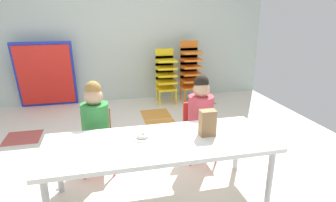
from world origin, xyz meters
TOP-DOWN VIEW (x-y plane):
  - ground_plane at (-0.00, 0.00)m, footprint 5.22×4.59m
  - back_wall at (0.00, 2.29)m, footprint 5.22×0.10m
  - craft_table at (0.09, -0.69)m, footprint 1.84×0.71m
  - seated_child_near_camera at (-0.41, -0.11)m, footprint 0.32×0.31m
  - seated_child_middle_seat at (0.65, -0.11)m, footprint 0.33×0.33m
  - kid_chair_yellow_stack at (0.73, 1.88)m, footprint 0.32×0.30m
  - kid_chair_orange_stack at (1.17, 1.88)m, footprint 0.32×0.30m
  - folded_activity_table at (-1.20, 2.09)m, footprint 0.90×0.29m
  - paper_bag_brown at (0.50, -0.67)m, footprint 0.13×0.09m
  - paper_plate_near_edge at (-0.03, -0.61)m, footprint 0.18×0.18m
  - donut_powdered_on_plate at (-0.03, -0.61)m, footprint 0.10×0.10m

SIDE VIEW (x-z plane):
  - ground_plane at x=0.00m, z-range -0.02..0.00m
  - craft_table at x=0.09m, z-range 0.23..0.77m
  - kid_chair_yellow_stack at x=0.73m, z-range 0.06..0.98m
  - folded_activity_table at x=-1.20m, z-range -0.01..1.08m
  - paper_plate_near_edge at x=-0.03m, z-range 0.54..0.55m
  - seated_child_near_camera at x=-0.41m, z-range 0.10..1.01m
  - seated_child_middle_seat at x=0.65m, z-range 0.10..1.01m
  - donut_powdered_on_plate at x=-0.03m, z-range 0.55..0.58m
  - kid_chair_orange_stack at x=1.17m, z-range 0.06..1.10m
  - paper_bag_brown at x=0.50m, z-range 0.54..0.76m
  - back_wall at x=0.00m, z-range 0.00..2.52m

